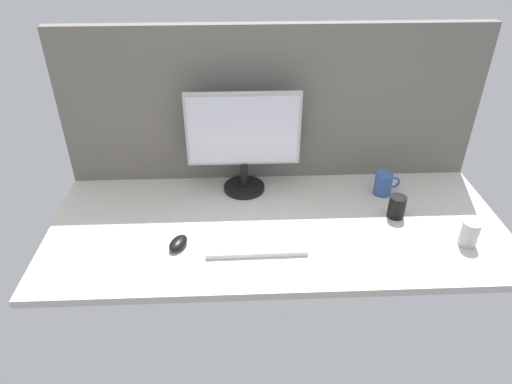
{
  "coord_description": "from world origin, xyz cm",
  "views": [
    {
      "loc": [
        -15.05,
        -148.46,
        109.96
      ],
      "look_at": [
        -5.08,
        0.0,
        14.0
      ],
      "focal_mm": 32.27,
      "sensor_mm": 36.0,
      "label": 1
    }
  ],
  "objects_px": {
    "mouse": "(178,243)",
    "mug_ceramic_blue": "(384,184)",
    "mug_black_travel": "(397,207)",
    "mug_steel": "(470,234)",
    "monitor": "(243,138)",
    "keyboard": "(256,245)"
  },
  "relations": [
    {
      "from": "monitor",
      "to": "mouse",
      "type": "bearing_deg",
      "value": -122.67
    },
    {
      "from": "monitor",
      "to": "mug_steel",
      "type": "xyz_separation_m",
      "value": [
        0.83,
        -0.43,
        -0.2
      ]
    },
    {
      "from": "keyboard",
      "to": "mug_black_travel",
      "type": "height_order",
      "value": "mug_black_travel"
    },
    {
      "from": "mouse",
      "to": "mug_black_travel",
      "type": "distance_m",
      "value": 0.88
    },
    {
      "from": "monitor",
      "to": "keyboard",
      "type": "height_order",
      "value": "monitor"
    },
    {
      "from": "keyboard",
      "to": "mouse",
      "type": "height_order",
      "value": "mouse"
    },
    {
      "from": "monitor",
      "to": "keyboard",
      "type": "relative_size",
      "value": 1.29
    },
    {
      "from": "keyboard",
      "to": "mug_steel",
      "type": "distance_m",
      "value": 0.79
    },
    {
      "from": "mug_steel",
      "to": "mouse",
      "type": "bearing_deg",
      "value": 178.28
    },
    {
      "from": "mug_steel",
      "to": "mug_black_travel",
      "type": "relative_size",
      "value": 1.06
    },
    {
      "from": "keyboard",
      "to": "mug_steel",
      "type": "relative_size",
      "value": 3.72
    },
    {
      "from": "monitor",
      "to": "mug_steel",
      "type": "relative_size",
      "value": 4.8
    },
    {
      "from": "keyboard",
      "to": "mug_ceramic_blue",
      "type": "bearing_deg",
      "value": 30.12
    },
    {
      "from": "mouse",
      "to": "keyboard",
      "type": "bearing_deg",
      "value": 20.56
    },
    {
      "from": "mouse",
      "to": "mug_ceramic_blue",
      "type": "bearing_deg",
      "value": 43.98
    },
    {
      "from": "monitor",
      "to": "mug_steel",
      "type": "distance_m",
      "value": 0.95
    },
    {
      "from": "keyboard",
      "to": "mug_steel",
      "type": "bearing_deg",
      "value": -2.14
    },
    {
      "from": "mouse",
      "to": "mug_steel",
      "type": "xyz_separation_m",
      "value": [
        1.08,
        -0.03,
        0.03
      ]
    },
    {
      "from": "mug_black_travel",
      "to": "mug_ceramic_blue",
      "type": "bearing_deg",
      "value": 92.05
    },
    {
      "from": "keyboard",
      "to": "mug_steel",
      "type": "height_order",
      "value": "mug_steel"
    },
    {
      "from": "mouse",
      "to": "monitor",
      "type": "bearing_deg",
      "value": 80.47
    },
    {
      "from": "keyboard",
      "to": "mug_steel",
      "type": "xyz_separation_m",
      "value": [
        0.79,
        -0.02,
        0.04
      ]
    }
  ]
}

